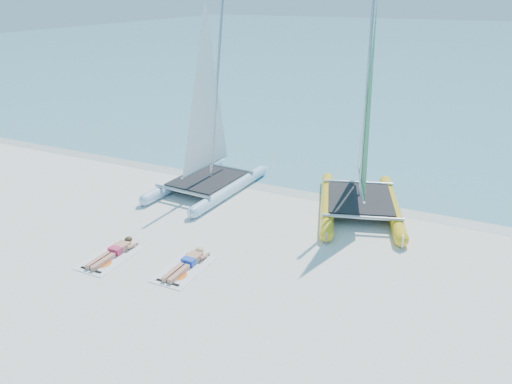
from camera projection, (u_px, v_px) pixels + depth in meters
ground at (217, 253)px, 14.18m from camera, size 140.00×140.00×0.00m
sea at (454, 44)px, 66.60m from camera, size 140.00×115.00×0.01m
wet_sand_strip at (290, 188)px, 18.75m from camera, size 140.00×1.40×0.01m
catamaran_blue at (207, 134)px, 17.96m from camera, size 2.78×5.31×7.06m
catamaran_yellow at (364, 140)px, 16.51m from camera, size 4.12×5.94×7.38m
towel_a at (110, 258)px, 13.93m from camera, size 1.00×1.85×0.02m
sunbather_a at (114, 251)px, 14.05m from camera, size 0.37×1.73×0.26m
towel_b at (184, 269)px, 13.36m from camera, size 1.00×1.85×0.02m
sunbather_b at (188, 262)px, 13.48m from camera, size 0.37×1.73×0.26m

